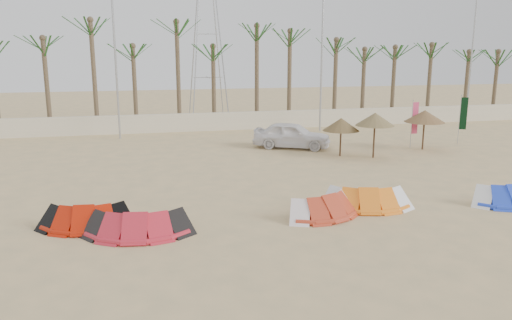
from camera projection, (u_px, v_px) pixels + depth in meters
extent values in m
plane|color=tan|center=(300.00, 242.00, 15.37)|extent=(120.00, 120.00, 0.00)
cube|color=beige|center=(206.00, 122.00, 36.14)|extent=(60.00, 0.30, 1.30)
cylinder|color=brown|center=(148.00, 85.00, 36.12)|extent=(0.32, 0.32, 6.50)
ellipsoid|color=#194719|center=(146.00, 39.00, 35.41)|extent=(4.00, 4.00, 2.40)
cylinder|color=brown|center=(280.00, 83.00, 38.33)|extent=(0.32, 0.32, 6.50)
ellipsoid|color=#194719|center=(281.00, 40.00, 37.62)|extent=(4.00, 4.00, 2.40)
cylinder|color=brown|center=(399.00, 81.00, 40.53)|extent=(0.32, 0.32, 6.50)
ellipsoid|color=#194719|center=(401.00, 40.00, 39.82)|extent=(4.00, 4.00, 2.40)
cylinder|color=brown|center=(485.00, 80.00, 42.30)|extent=(0.32, 0.32, 6.50)
ellipsoid|color=#194719|center=(488.00, 40.00, 41.59)|extent=(4.00, 4.00, 2.40)
cylinder|color=#A5A8AD|center=(115.00, 54.00, 31.86)|extent=(0.14, 0.14, 11.00)
cylinder|color=#A5A8AD|center=(322.00, 54.00, 34.95)|extent=(0.14, 0.14, 11.00)
cylinder|color=#A5A8AD|center=(472.00, 53.00, 37.60)|extent=(0.14, 0.14, 11.00)
cylinder|color=#B21804|center=(86.00, 226.00, 16.52)|extent=(2.75, 0.48, 0.20)
cube|color=black|center=(47.00, 223.00, 16.31)|extent=(0.71, 1.15, 0.40)
cube|color=black|center=(124.00, 218.00, 16.85)|extent=(0.71, 1.15, 0.40)
cylinder|color=red|center=(138.00, 233.00, 15.90)|extent=(3.14, 0.67, 0.20)
cube|color=black|center=(91.00, 231.00, 15.65)|extent=(0.76, 1.18, 0.40)
cube|color=black|center=(182.00, 224.00, 16.27)|extent=(0.76, 1.18, 0.40)
cylinder|color=#BC3A21|center=(326.00, 214.00, 17.69)|extent=(2.61, 1.22, 0.20)
cube|color=silver|center=(292.00, 212.00, 17.48)|extent=(0.97, 1.25, 0.40)
cube|color=silver|center=(357.00, 207.00, 18.03)|extent=(0.97, 1.25, 0.40)
cylinder|color=orange|center=(367.00, 206.00, 18.60)|extent=(2.93, 0.97, 0.20)
cube|color=white|center=(332.00, 204.00, 18.37)|extent=(0.87, 1.22, 0.40)
cube|color=white|center=(398.00, 199.00, 18.96)|extent=(0.87, 1.22, 0.40)
cylinder|color=blue|center=(510.00, 203.00, 18.98)|extent=(2.65, 0.36, 0.20)
cube|color=white|center=(482.00, 200.00, 18.78)|extent=(0.67, 1.13, 0.40)
cylinder|color=#4C331E|center=(341.00, 138.00, 27.53)|extent=(0.10, 0.10, 2.03)
cone|color=brown|center=(341.00, 124.00, 27.36)|extent=(2.04, 2.04, 0.70)
cylinder|color=#4C331E|center=(374.00, 136.00, 27.08)|extent=(0.10, 0.10, 2.38)
cone|color=olive|center=(375.00, 119.00, 26.87)|extent=(2.11, 2.11, 0.70)
cylinder|color=#4C331E|center=(424.00, 131.00, 29.33)|extent=(0.10, 0.10, 2.23)
cone|color=brown|center=(425.00, 116.00, 29.14)|extent=(2.34, 2.34, 0.70)
cylinder|color=#A5A8AD|center=(412.00, 124.00, 29.65)|extent=(0.04, 0.04, 2.91)
cube|color=#D93E69|center=(415.00, 118.00, 29.62)|extent=(0.42, 0.07, 1.89)
cylinder|color=#A5A8AD|center=(459.00, 119.00, 31.06)|extent=(0.04, 0.04, 3.07)
cube|color=black|center=(463.00, 113.00, 31.03)|extent=(0.40, 0.17, 2.00)
imported|color=white|center=(292.00, 135.00, 29.84)|extent=(4.92, 3.70, 1.56)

